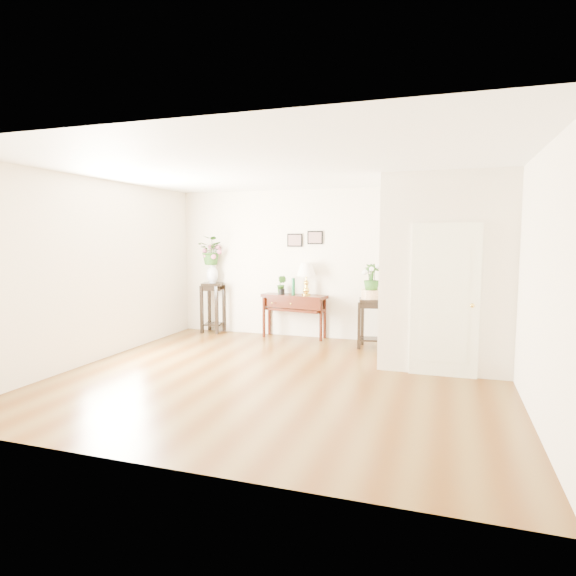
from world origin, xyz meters
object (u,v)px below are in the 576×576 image
at_px(table_lamp, 306,276).
at_px(plant_stand_b, 371,323).
at_px(console_table, 294,316).
at_px(plant_stand_a, 213,308).

bearing_deg(table_lamp, plant_stand_b, -17.06).
bearing_deg(plant_stand_b, console_table, 165.48).
bearing_deg(plant_stand_a, plant_stand_b, -6.92).
bearing_deg(console_table, table_lamp, 9.61).
distance_m(console_table, plant_stand_b, 1.56).
xyz_separation_m(console_table, table_lamp, (0.24, 0.00, 0.76)).
relative_size(plant_stand_a, plant_stand_b, 1.17).
bearing_deg(table_lamp, console_table, 180.00).
height_order(table_lamp, plant_stand_a, table_lamp).
bearing_deg(plant_stand_b, plant_stand_a, 173.08).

